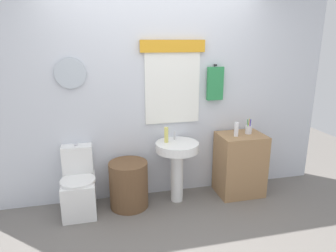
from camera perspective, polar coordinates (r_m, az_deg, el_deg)
name	(u,v)px	position (r m, az deg, el deg)	size (l,w,h in m)	color
ground_plane	(179,246)	(3.15, 2.14, -21.42)	(8.00, 8.00, 0.00)	slate
back_wall	(155,92)	(3.68, -2.45, 6.37)	(4.40, 0.18, 2.60)	silver
toilet	(79,187)	(3.68, -16.28, -10.92)	(0.38, 0.51, 0.77)	white
laundry_hamper	(129,185)	(3.66, -7.34, -10.79)	(0.45, 0.45, 0.55)	brown
pedestal_sink	(177,157)	(3.64, 1.71, -5.89)	(0.51, 0.51, 0.74)	white
faucet	(175,136)	(3.67, 1.25, -1.83)	(0.03, 0.03, 0.10)	silver
wooden_cabinet	(240,164)	(3.99, 13.25, -6.96)	(0.56, 0.44, 0.78)	#9E754C
soap_bottle	(166,135)	(3.57, -0.32, -1.67)	(0.05, 0.05, 0.18)	#DBD166
lotion_bottle	(236,129)	(3.75, 12.65, -0.61)	(0.05, 0.05, 0.17)	white
toothbrush_cup	(249,129)	(3.90, 14.81, -0.62)	(0.08, 0.08, 0.19)	silver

